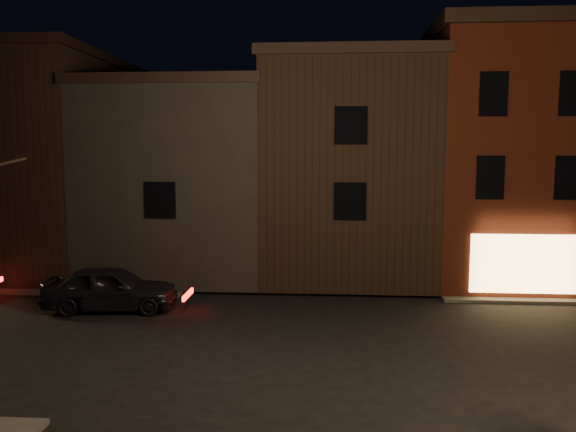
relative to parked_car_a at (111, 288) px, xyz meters
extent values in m
plane|color=black|center=(6.92, -3.25, -0.78)|extent=(120.00, 120.00, 0.00)
cube|color=#2D2B28|center=(-13.08, 16.75, -0.72)|extent=(30.00, 30.00, 0.12)
cube|color=#46170C|center=(14.92, 6.25, 4.34)|extent=(6.00, 8.00, 10.00)
cube|color=black|center=(14.92, 6.25, 9.59)|extent=(6.50, 8.50, 0.50)
cube|color=#F1BA6C|center=(14.92, 2.20, 0.64)|extent=(4.00, 0.12, 2.20)
cube|color=black|center=(8.42, 7.25, 3.84)|extent=(7.00, 10.00, 9.00)
cube|color=black|center=(8.42, 7.25, 8.54)|extent=(7.30, 10.30, 0.40)
cube|color=black|center=(1.17, 7.25, 3.34)|extent=(7.50, 10.00, 8.00)
cube|color=black|center=(1.17, 7.25, 7.54)|extent=(7.80, 10.30, 0.40)
cube|color=black|center=(-6.08, 7.25, 4.09)|extent=(7.00, 10.00, 9.50)
cube|color=black|center=(-6.08, 7.25, 9.04)|extent=(7.30, 10.30, 0.40)
imported|color=black|center=(0.00, 0.00, 0.00)|extent=(4.75, 2.28, 1.57)
camera|label=1|loc=(7.58, -18.82, 4.77)|focal=35.00mm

